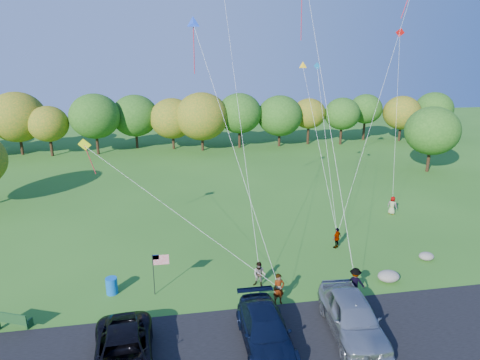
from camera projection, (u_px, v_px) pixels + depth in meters
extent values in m
plane|color=#2C5E1A|center=(269.00, 296.00, 24.68)|extent=(140.00, 140.00, 0.00)
cube|color=black|center=(288.00, 340.00, 20.91)|extent=(44.00, 6.00, 0.06)
cylinder|color=#382214|center=(14.00, 148.00, 54.25)|extent=(0.36, 0.36, 2.79)
ellipsoid|color=#1E4E14|center=(10.00, 125.00, 53.35)|extent=(5.02, 5.02, 4.52)
cylinder|color=#382214|center=(51.00, 143.00, 57.18)|extent=(0.36, 0.36, 2.91)
ellipsoid|color=#2E6018|center=(48.00, 118.00, 56.17)|extent=(5.96, 5.96, 5.36)
cylinder|color=#382214|center=(99.00, 143.00, 57.46)|extent=(0.36, 0.36, 2.73)
ellipsoid|color=#1E4E14|center=(97.00, 120.00, 56.55)|extent=(5.20, 5.20, 4.68)
cylinder|color=#382214|center=(129.00, 140.00, 60.22)|extent=(0.36, 0.36, 2.31)
ellipsoid|color=#2E6018|center=(128.00, 118.00, 59.27)|extent=(6.22, 6.22, 5.60)
cylinder|color=#382214|center=(171.00, 140.00, 60.22)|extent=(0.36, 0.36, 2.38)
ellipsoid|color=#1E4E14|center=(170.00, 117.00, 59.24)|extent=(6.40, 6.40, 5.76)
cylinder|color=#382214|center=(205.00, 142.00, 58.94)|extent=(0.36, 0.36, 2.35)
ellipsoid|color=#1E4E14|center=(204.00, 120.00, 58.04)|extent=(5.69, 5.69, 5.12)
cylinder|color=#382214|center=(236.00, 135.00, 61.57)|extent=(0.36, 0.36, 3.10)
ellipsoid|color=#2E6018|center=(236.00, 109.00, 60.46)|extent=(6.67, 6.67, 6.01)
cylinder|color=#382214|center=(271.00, 138.00, 61.32)|extent=(0.36, 0.36, 2.32)
ellipsoid|color=#2E6018|center=(271.00, 115.00, 60.31)|extent=(6.80, 6.80, 6.12)
cylinder|color=#382214|center=(309.00, 135.00, 63.32)|extent=(0.36, 0.36, 2.32)
ellipsoid|color=#1E4E14|center=(310.00, 115.00, 62.39)|extent=(5.94, 5.94, 5.35)
cylinder|color=#382214|center=(334.00, 133.00, 64.65)|extent=(0.36, 0.36, 2.53)
ellipsoid|color=#1E4E14|center=(336.00, 110.00, 63.60)|extent=(6.93, 6.93, 6.23)
cylinder|color=#382214|center=(366.00, 134.00, 64.64)|extent=(0.36, 0.36, 2.24)
ellipsoid|color=#2E6018|center=(368.00, 114.00, 63.74)|extent=(5.86, 5.86, 5.28)
cylinder|color=#382214|center=(410.00, 133.00, 64.27)|extent=(0.36, 0.36, 2.71)
ellipsoid|color=#1E4E14|center=(412.00, 108.00, 63.18)|extent=(7.05, 7.05, 6.34)
cylinder|color=#382214|center=(426.00, 129.00, 67.35)|extent=(0.36, 0.36, 2.55)
ellipsoid|color=#1E4E14|center=(429.00, 109.00, 66.40)|extent=(5.78, 5.78, 5.20)
cylinder|color=#382214|center=(428.00, 160.00, 48.84)|extent=(0.36, 0.36, 2.80)
ellipsoid|color=#1E4E14|center=(432.00, 131.00, 47.84)|extent=(6.00, 6.00, 5.40)
imported|color=black|center=(123.00, 355.00, 18.75)|extent=(2.99, 5.86, 1.58)
imported|color=black|center=(265.00, 331.00, 20.33)|extent=(2.25, 5.50, 1.59)
imported|color=#95999E|center=(353.00, 317.00, 21.08)|extent=(2.78, 5.96, 1.97)
imported|color=#4C4C59|center=(279.00, 289.00, 23.72)|extent=(0.73, 0.54, 1.83)
imported|color=#4C4C59|center=(259.00, 275.00, 25.46)|extent=(0.96, 0.89, 1.59)
imported|color=#4C4C59|center=(355.00, 282.00, 24.46)|extent=(1.31, 1.06, 1.76)
imported|color=#4C4C59|center=(337.00, 238.00, 30.38)|extent=(0.96, 0.82, 1.54)
imported|color=#4C4C59|center=(392.00, 205.00, 36.55)|extent=(0.90, 0.90, 1.58)
cube|color=#173F1A|center=(12.00, 321.00, 21.70)|extent=(1.79, 0.85, 0.06)
cube|color=#173F1A|center=(10.00, 318.00, 21.43)|extent=(1.77, 0.79, 0.58)
cube|color=#173F1A|center=(29.00, 323.00, 21.89)|extent=(0.26, 0.47, 0.44)
cylinder|color=#0B53B1|center=(112.00, 286.00, 24.81)|extent=(0.66, 0.66, 1.00)
cylinder|color=black|center=(154.00, 275.00, 24.49)|extent=(0.05, 0.05, 2.55)
cube|color=red|center=(161.00, 260.00, 24.29)|extent=(0.92, 0.61, 0.02)
cube|color=navy|center=(156.00, 257.00, 24.20)|extent=(0.37, 0.02, 0.29)
ellipsoid|color=gray|center=(389.00, 276.00, 26.16)|extent=(1.35, 1.06, 0.67)
ellipsoid|color=gray|center=(426.00, 256.00, 28.81)|extent=(1.01, 0.84, 0.53)
cone|color=#133AC7|center=(193.00, 23.00, 26.90)|extent=(0.93, 0.38, 0.88)
cone|color=yellow|center=(303.00, 66.00, 35.22)|extent=(0.78, 0.42, 0.70)
cube|color=red|center=(400.00, 32.00, 35.33)|extent=(0.74, 0.29, 0.71)
cube|color=#E2F414|center=(84.00, 145.00, 27.35)|extent=(0.87, 0.33, 0.84)
cube|color=#126AB4|center=(317.00, 66.00, 33.78)|extent=(0.46, 0.42, 0.58)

